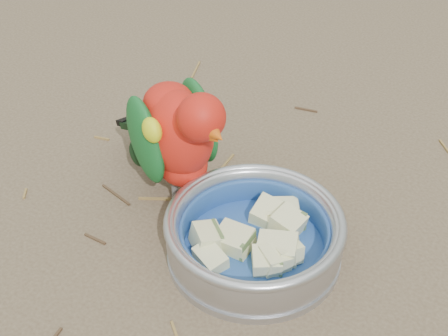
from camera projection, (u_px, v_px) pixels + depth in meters
The scene contains 6 objects.
ground at pixel (213, 308), 0.70m from camera, with size 60.00×60.00×0.00m, color brown.
food_bowl at pixel (254, 250), 0.76m from camera, with size 0.21×0.21×0.02m, color #B2B2BA.
bowl_wall at pixel (254, 233), 0.74m from camera, with size 0.21×0.21×0.04m, color #B2B2BA, non-canonical shape.
fruit_wedges at pixel (254, 237), 0.74m from camera, with size 0.13×0.13×0.03m, color beige, non-canonical shape.
lory_parrot at pixel (179, 143), 0.79m from camera, with size 0.11×0.23×0.18m, color red, non-canonical shape.
ground_debris at pixel (220, 260), 0.75m from camera, with size 0.90×0.80×0.01m, color olive, non-canonical shape.
Camera 1 is at (0.25, -0.38, 0.55)m, focal length 50.00 mm.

